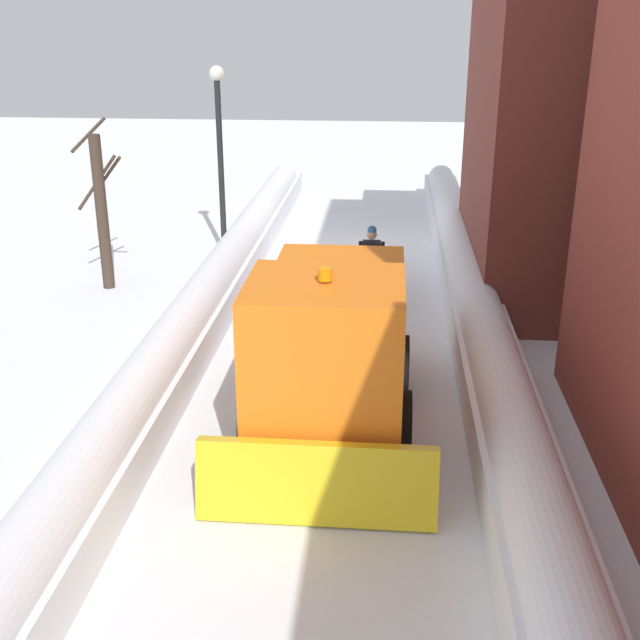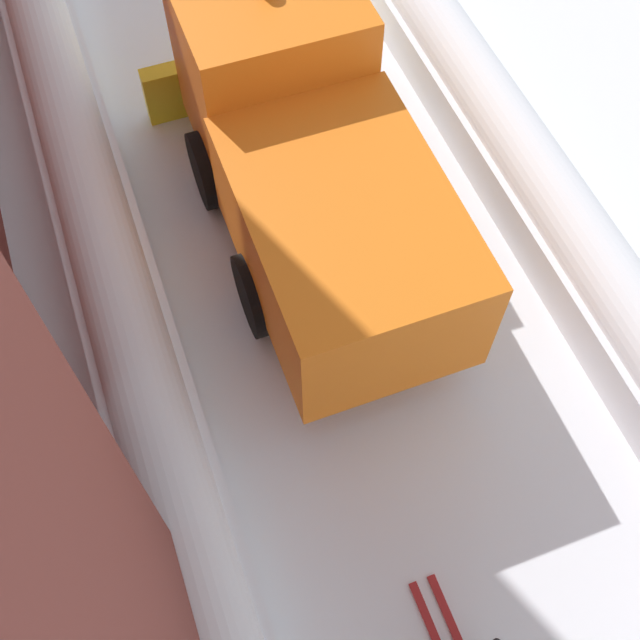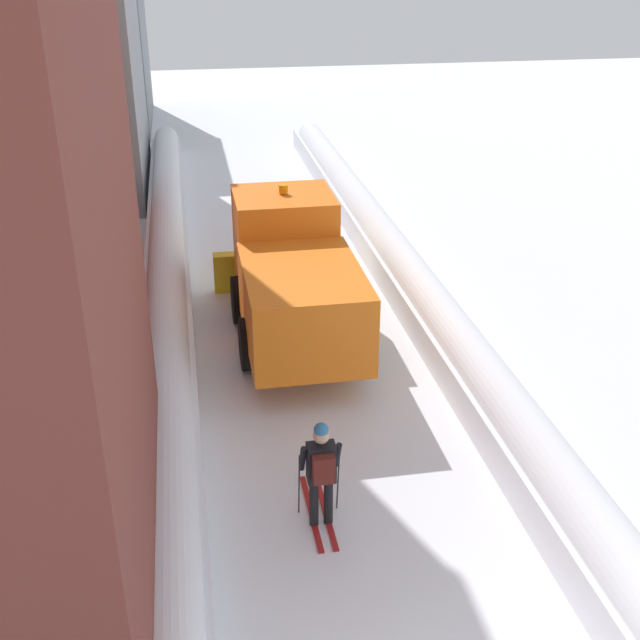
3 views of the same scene
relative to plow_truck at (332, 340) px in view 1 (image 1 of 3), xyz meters
name	(u,v)px [view 1 (image 1 of 3)]	position (x,y,z in m)	size (l,w,h in m)	color
ground_plane	(324,408)	(0.17, -0.45, -1.48)	(80.00, 80.00, 0.00)	white
snowbank_left	(497,385)	(-2.73, -0.45, -0.91)	(1.10, 36.00, 1.23)	white
snowbank_right	(157,374)	(3.07, -0.45, -0.95)	(1.10, 36.00, 1.15)	white
plow_truck	(332,340)	(0.00, 0.00, 0.00)	(3.20, 5.98, 3.12)	orange
skier	(371,259)	(-0.48, -6.12, -0.48)	(0.62, 1.80, 1.81)	black
traffic_light_pole	(489,155)	(-3.20, -7.65, 1.73)	(0.28, 0.42, 4.58)	black
street_lamp	(220,137)	(3.79, -9.72, 1.77)	(0.40, 0.40, 5.12)	black
bare_tree_near	(102,210)	(6.05, -6.47, 0.49)	(1.25, 0.82, 4.10)	#3D3026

